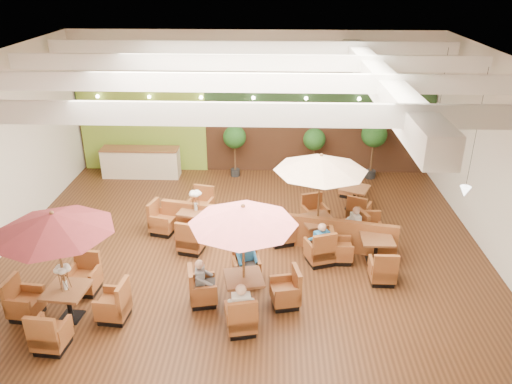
{
  "coord_description": "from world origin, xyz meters",
  "views": [
    {
      "loc": [
        0.82,
        -12.98,
        7.7
      ],
      "look_at": [
        0.3,
        0.5,
        1.5
      ],
      "focal_mm": 35.0,
      "sensor_mm": 36.0,
      "label": 1
    }
  ],
  "objects_px": {
    "topiary_0": "(235,139)",
    "topiary_2": "(374,137)",
    "table_0": "(58,249)",
    "diner_0": "(241,304)",
    "topiary_1": "(314,141)",
    "diner_3": "(320,239)",
    "table_2": "(320,185)",
    "service_counter": "(141,162)",
    "diner_4": "(354,222)",
    "table_4": "(365,250)",
    "booth_divider": "(274,227)",
    "table_5": "(354,198)",
    "table_3": "(197,221)",
    "table_1": "(243,238)",
    "diner_1": "(246,257)"
  },
  "relations": [
    {
      "from": "booth_divider",
      "to": "table_0",
      "type": "xyz_separation_m",
      "value": [
        -4.82,
        -3.75,
        1.42
      ]
    },
    {
      "from": "topiary_2",
      "to": "diner_4",
      "type": "xyz_separation_m",
      "value": [
        -1.41,
        -5.2,
        -0.94
      ]
    },
    {
      "from": "topiary_1",
      "to": "topiary_2",
      "type": "height_order",
      "value": "topiary_2"
    },
    {
      "from": "booth_divider",
      "to": "topiary_2",
      "type": "bearing_deg",
      "value": 65.98
    },
    {
      "from": "table_3",
      "to": "topiary_2",
      "type": "bearing_deg",
      "value": 51.29
    },
    {
      "from": "topiary_0",
      "to": "topiary_2",
      "type": "height_order",
      "value": "topiary_2"
    },
    {
      "from": "table_2",
      "to": "diner_0",
      "type": "height_order",
      "value": "table_2"
    },
    {
      "from": "booth_divider",
      "to": "table_2",
      "type": "height_order",
      "value": "table_2"
    },
    {
      "from": "diner_3",
      "to": "topiary_0",
      "type": "bearing_deg",
      "value": 88.91
    },
    {
      "from": "service_counter",
      "to": "table_2",
      "type": "xyz_separation_m",
      "value": [
        6.54,
        -5.0,
        1.37
      ]
    },
    {
      "from": "topiary_0",
      "to": "topiary_2",
      "type": "xyz_separation_m",
      "value": [
        5.33,
        0.0,
        0.16
      ]
    },
    {
      "from": "table_2",
      "to": "topiary_1",
      "type": "bearing_deg",
      "value": 68.06
    },
    {
      "from": "booth_divider",
      "to": "diner_3",
      "type": "height_order",
      "value": "diner_3"
    },
    {
      "from": "topiary_1",
      "to": "table_5",
      "type": "bearing_deg",
      "value": -65.84
    },
    {
      "from": "service_counter",
      "to": "table_5",
      "type": "relative_size",
      "value": 1.06
    },
    {
      "from": "table_0",
      "to": "table_2",
      "type": "bearing_deg",
      "value": 36.35
    },
    {
      "from": "table_0",
      "to": "topiary_0",
      "type": "height_order",
      "value": "table_0"
    },
    {
      "from": "table_2",
      "to": "table_0",
      "type": "bearing_deg",
      "value": -168.33
    },
    {
      "from": "booth_divider",
      "to": "table_5",
      "type": "relative_size",
      "value": 2.53
    },
    {
      "from": "topiary_1",
      "to": "diner_3",
      "type": "bearing_deg",
      "value": -91.99
    },
    {
      "from": "diner_0",
      "to": "diner_4",
      "type": "xyz_separation_m",
      "value": [
        3.07,
        4.02,
        -0.03
      ]
    },
    {
      "from": "table_1",
      "to": "diner_3",
      "type": "distance_m",
      "value": 3.01
    },
    {
      "from": "table_0",
      "to": "diner_0",
      "type": "relative_size",
      "value": 3.32
    },
    {
      "from": "table_5",
      "to": "diner_0",
      "type": "distance_m",
      "value": 7.36
    },
    {
      "from": "table_1",
      "to": "topiary_0",
      "type": "distance_m",
      "value": 8.26
    },
    {
      "from": "booth_divider",
      "to": "table_0",
      "type": "bearing_deg",
      "value": -130.0
    },
    {
      "from": "topiary_1",
      "to": "diner_3",
      "type": "distance_m",
      "value": 6.31
    },
    {
      "from": "table_4",
      "to": "topiary_1",
      "type": "xyz_separation_m",
      "value": [
        -1.07,
        6.14,
        1.11
      ]
    },
    {
      "from": "booth_divider",
      "to": "table_2",
      "type": "xyz_separation_m",
      "value": [
        1.28,
        -0.06,
        1.45
      ]
    },
    {
      "from": "table_2",
      "to": "diner_4",
      "type": "relative_size",
      "value": 3.82
    },
    {
      "from": "service_counter",
      "to": "diner_4",
      "type": "relative_size",
      "value": 3.8
    },
    {
      "from": "service_counter",
      "to": "table_3",
      "type": "relative_size",
      "value": 1.01
    },
    {
      "from": "table_0",
      "to": "topiary_2",
      "type": "distance_m",
      "value": 12.35
    },
    {
      "from": "topiary_0",
      "to": "diner_0",
      "type": "xyz_separation_m",
      "value": [
        0.85,
        -9.23,
        -0.75
      ]
    },
    {
      "from": "service_counter",
      "to": "topiary_0",
      "type": "relative_size",
      "value": 1.46
    },
    {
      "from": "table_1",
      "to": "topiary_1",
      "type": "distance_m",
      "value": 8.52
    },
    {
      "from": "diner_0",
      "to": "diner_1",
      "type": "bearing_deg",
      "value": 81.58
    },
    {
      "from": "service_counter",
      "to": "table_4",
      "type": "distance_m",
      "value": 9.83
    },
    {
      "from": "booth_divider",
      "to": "diner_3",
      "type": "bearing_deg",
      "value": -29.2
    },
    {
      "from": "diner_1",
      "to": "diner_0",
      "type": "bearing_deg",
      "value": 69.04
    },
    {
      "from": "service_counter",
      "to": "topiary_2",
      "type": "distance_m",
      "value": 9.09
    },
    {
      "from": "table_0",
      "to": "topiary_2",
      "type": "height_order",
      "value": "table_0"
    },
    {
      "from": "table_4",
      "to": "diner_4",
      "type": "bearing_deg",
      "value": 103.55
    },
    {
      "from": "topiary_1",
      "to": "diner_4",
      "type": "xyz_separation_m",
      "value": [
        0.85,
        -5.2,
        -0.72
      ]
    },
    {
      "from": "booth_divider",
      "to": "table_5",
      "type": "bearing_deg",
      "value": 53.57
    },
    {
      "from": "table_5",
      "to": "booth_divider",
      "type": "bearing_deg",
      "value": -114.62
    },
    {
      "from": "diner_3",
      "to": "table_4",
      "type": "bearing_deg",
      "value": -20.28
    },
    {
      "from": "diner_4",
      "to": "topiary_2",
      "type": "bearing_deg",
      "value": -28.23
    },
    {
      "from": "topiary_0",
      "to": "diner_0",
      "type": "relative_size",
      "value": 2.38
    },
    {
      "from": "topiary_0",
      "to": "booth_divider",
      "type": "bearing_deg",
      "value": -72.98
    }
  ]
}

